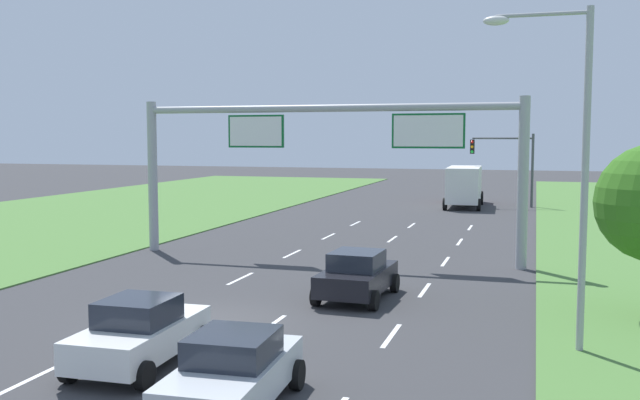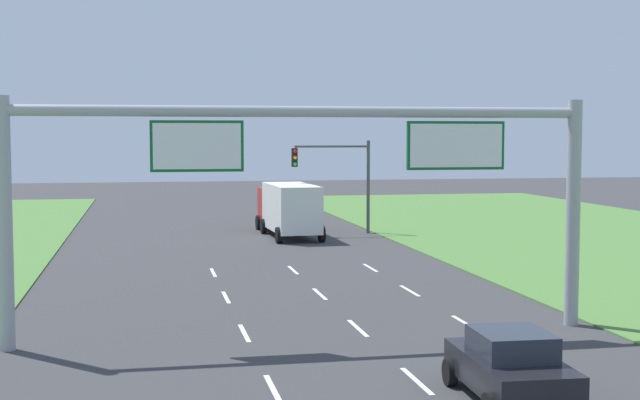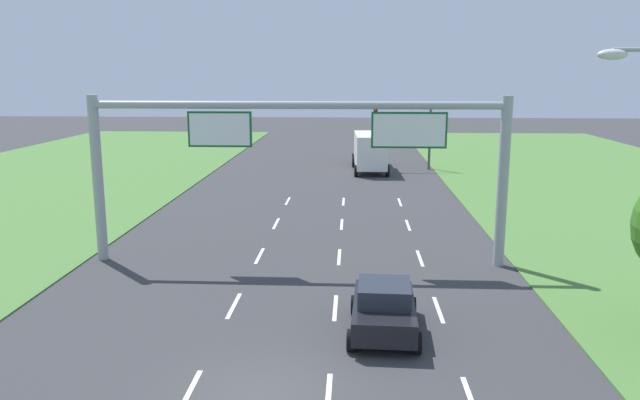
# 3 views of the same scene
# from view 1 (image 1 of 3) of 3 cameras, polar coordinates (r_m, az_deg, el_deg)

# --- Properties ---
(ground_plane) EXTENTS (200.00, 200.00, 0.00)m
(ground_plane) POSITION_cam_1_polar(r_m,az_deg,el_deg) (21.32, -8.45, -9.56)
(ground_plane) COLOR #38383A
(lane_dashes_inner_left) EXTENTS (0.14, 44.40, 0.01)m
(lane_dashes_inner_left) POSITION_cam_1_polar(r_m,az_deg,el_deg) (24.69, -9.15, -7.54)
(lane_dashes_inner_left) COLOR white
(lane_dashes_inner_left) RESTS_ON ground_plane
(lane_dashes_inner_right) EXTENTS (0.14, 44.40, 0.01)m
(lane_dashes_inner_right) POSITION_cam_1_polar(r_m,az_deg,el_deg) (23.39, -1.34, -8.18)
(lane_dashes_inner_right) COLOR white
(lane_dashes_inner_right) RESTS_ON ground_plane
(lane_dashes_slip) EXTENTS (0.14, 44.40, 0.01)m
(lane_dashes_slip) POSITION_cam_1_polar(r_m,az_deg,el_deg) (22.58, 7.22, -8.71)
(lane_dashes_slip) COLOR white
(lane_dashes_slip) RESTS_ON ground_plane
(car_near_red) EXTENTS (2.17, 4.13, 1.56)m
(car_near_red) POSITION_cam_1_polar(r_m,az_deg,el_deg) (14.42, -6.98, -13.51)
(car_near_red) COLOR silver
(car_near_red) RESTS_ON ground_plane
(car_lead_silver) EXTENTS (2.26, 3.97, 1.60)m
(car_lead_silver) POSITION_cam_1_polar(r_m,az_deg,el_deg) (23.76, 2.98, -6.01)
(car_lead_silver) COLOR black
(car_lead_silver) RESTS_ON ground_plane
(car_mid_lane) EXTENTS (2.14, 4.07, 1.63)m
(car_mid_lane) POSITION_cam_1_polar(r_m,az_deg,el_deg) (17.48, -14.21, -10.24)
(car_mid_lane) COLOR white
(car_mid_lane) RESTS_ON ground_plane
(box_truck) EXTENTS (2.91, 8.48, 3.08)m
(box_truck) POSITION_cam_1_polar(r_m,az_deg,el_deg) (56.15, 11.51, 1.22)
(box_truck) COLOR #B21E19
(box_truck) RESTS_ON ground_plane
(sign_gantry) EXTENTS (17.24, 0.44, 7.00)m
(sign_gantry) POSITION_cam_1_polar(r_m,az_deg,el_deg) (31.03, 0.61, 4.18)
(sign_gantry) COLOR #9EA0A5
(sign_gantry) RESTS_ON ground_plane
(traffic_light_mast) EXTENTS (4.76, 0.49, 5.60)m
(traffic_light_mast) POSITION_cam_1_polar(r_m,az_deg,el_deg) (56.35, 14.68, 3.39)
(traffic_light_mast) COLOR #47494F
(traffic_light_mast) RESTS_ON ground_plane
(street_lamp) EXTENTS (2.61, 0.32, 8.50)m
(street_lamp) POSITION_cam_1_polar(r_m,az_deg,el_deg) (18.55, 19.32, 3.90)
(street_lamp) COLOR #9EA0A5
(street_lamp) RESTS_ON ground_plane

